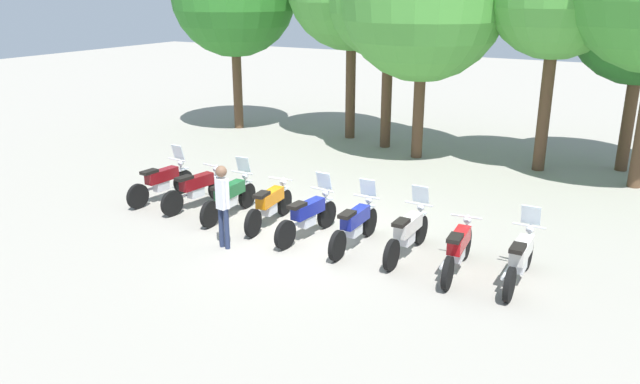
{
  "coord_description": "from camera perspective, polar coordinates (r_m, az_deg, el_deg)",
  "views": [
    {
      "loc": [
        6.56,
        -11.16,
        5.29
      ],
      "look_at": [
        0.0,
        0.5,
        0.9
      ],
      "focal_mm": 34.82,
      "sensor_mm": 36.0,
      "label": 1
    }
  ],
  "objects": [
    {
      "name": "motorcycle_7",
      "position": [
        12.36,
        12.58,
        -5.08
      ],
      "size": [
        0.62,
        2.19,
        0.99
      ],
      "rotation": [
        0.0,
        0.0,
        1.65
      ],
      "color": "black",
      "rests_on": "ground_plane"
    },
    {
      "name": "motorcycle_5",
      "position": [
        13.26,
        3.23,
        -2.95
      ],
      "size": [
        0.62,
        2.19,
        1.37
      ],
      "rotation": [
        0.0,
        0.0,
        1.58
      ],
      "color": "black",
      "rests_on": "ground_plane"
    },
    {
      "name": "motorcycle_1",
      "position": [
        15.96,
        -11.29,
        0.35
      ],
      "size": [
        0.67,
        2.18,
        0.99
      ],
      "rotation": [
        0.0,
        0.0,
        1.44
      ],
      "color": "black",
      "rests_on": "ground_plane"
    },
    {
      "name": "motorcycle_6",
      "position": [
        12.94,
        8.07,
        -3.68
      ],
      "size": [
        0.62,
        2.19,
        1.37
      ],
      "rotation": [
        0.0,
        0.0,
        1.56
      ],
      "color": "black",
      "rests_on": "ground_plane"
    },
    {
      "name": "motorcycle_0",
      "position": [
        16.71,
        -14.32,
        0.99
      ],
      "size": [
        0.62,
        2.19,
        1.37
      ],
      "rotation": [
        0.0,
        0.0,
        1.48
      ],
      "color": "black",
      "rests_on": "ground_plane"
    },
    {
      "name": "motorcycle_4",
      "position": [
        13.75,
        -1.12,
        -2.14
      ],
      "size": [
        0.63,
        2.19,
        1.37
      ],
      "rotation": [
        0.0,
        0.0,
        1.47
      ],
      "color": "black",
      "rests_on": "ground_plane"
    },
    {
      "name": "motorcycle_8",
      "position": [
        12.22,
        17.94,
        -5.77
      ],
      "size": [
        0.62,
        2.19,
        1.37
      ],
      "rotation": [
        0.0,
        0.0,
        1.58
      ],
      "color": "black",
      "rests_on": "ground_plane"
    },
    {
      "name": "ground_plane",
      "position": [
        13.98,
        -1.01,
        -4.06
      ],
      "size": [
        80.0,
        80.0,
        0.0
      ],
      "primitive_type": "plane",
      "color": "gray"
    },
    {
      "name": "motorcycle_3",
      "position": [
        14.52,
        -4.65,
        -1.15
      ],
      "size": [
        0.62,
        2.19,
        0.99
      ],
      "rotation": [
        0.0,
        0.0,
        1.67
      ],
      "color": "black",
      "rests_on": "ground_plane"
    },
    {
      "name": "person_0",
      "position": [
        13.15,
        -8.94,
        -0.7
      ],
      "size": [
        0.41,
        0.28,
        1.83
      ],
      "rotation": [
        0.0,
        0.0,
        1.4
      ],
      "color": "#232D4C",
      "rests_on": "ground_plane"
    },
    {
      "name": "motorcycle_2",
      "position": [
        15.16,
        -8.29,
        -0.39
      ],
      "size": [
        0.62,
        2.19,
        1.37
      ],
      "rotation": [
        0.0,
        0.0,
        1.61
      ],
      "color": "black",
      "rests_on": "ground_plane"
    }
  ]
}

